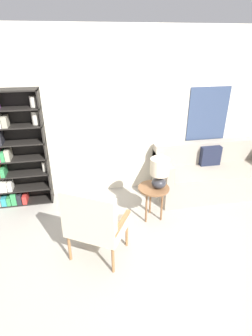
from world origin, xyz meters
The scene contains 7 objects.
ground_plane centered at (0.00, 0.00, 0.00)m, with size 14.00×14.00×0.00m, color #9E998E.
wall_back centered at (0.02, 2.03, 1.35)m, with size 6.40×0.08×2.70m.
bookshelf centered at (-1.78, 1.85, 0.92)m, with size 0.98×0.30×1.85m.
armchair centered at (-0.58, 0.32, 0.57)m, with size 0.85×0.81×1.00m.
couch centered at (1.59, 1.59, 0.33)m, with size 1.97×0.82×0.86m.
side_table centered at (0.35, 0.99, 0.47)m, with size 0.46×0.46×0.55m.
table_lamp centered at (0.42, 0.97, 0.81)m, with size 0.27×0.27×0.46m.
Camera 1 is at (-0.67, -2.16, 2.47)m, focal length 28.00 mm.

